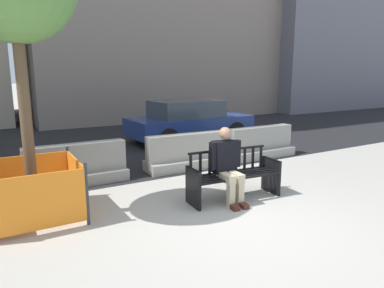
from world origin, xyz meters
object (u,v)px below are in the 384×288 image
street_bench (234,177)px  car_sedan_mid (189,120)px  construction_fence (33,189)px  seated_person (227,163)px  jersey_barrier_left (77,168)px  jersey_barrier_centre (187,154)px  jersey_barrier_right (260,145)px

street_bench → car_sedan_mid: (2.10, 5.26, 0.30)m
street_bench → construction_fence: 3.32m
seated_person → car_sedan_mid: car_sedan_mid is taller
street_bench → jersey_barrier_left: (-2.24, 2.30, -0.06)m
seated_person → jersey_barrier_centre: (0.47, 2.24, -0.35)m
street_bench → jersey_barrier_left: 3.21m
jersey_barrier_centre → jersey_barrier_right: (2.26, -0.01, 0.00)m
seated_person → jersey_barrier_centre: seated_person is taller
street_bench → jersey_barrier_right: street_bench is taller
jersey_barrier_centre → construction_fence: size_ratio=1.47×
jersey_barrier_centre → jersey_barrier_left: same height
jersey_barrier_left → construction_fence: (-0.96, -1.44, 0.13)m
jersey_barrier_centre → seated_person: bearing=-101.8°
street_bench → jersey_barrier_left: street_bench is taller
jersey_barrier_right → jersey_barrier_left: bearing=178.6°
jersey_barrier_centre → car_sedan_mid: (1.82, 3.07, 0.35)m
jersey_barrier_left → jersey_barrier_right: 4.79m
jersey_barrier_right → car_sedan_mid: size_ratio=0.47×
jersey_barrier_right → construction_fence: size_ratio=1.46×
jersey_barrier_right → construction_fence: construction_fence is taller
street_bench → jersey_barrier_centre: street_bench is taller
street_bench → car_sedan_mid: size_ratio=0.41×
street_bench → jersey_barrier_centre: (0.28, 2.20, -0.06)m
jersey_barrier_centre → jersey_barrier_left: size_ratio=1.01×
seated_person → car_sedan_mid: bearing=66.7°
construction_fence → car_sedan_mid: car_sedan_mid is taller
jersey_barrier_centre → car_sedan_mid: car_sedan_mid is taller
jersey_barrier_right → street_bench: bearing=-139.3°
construction_fence → car_sedan_mid: bearing=39.7°
jersey_barrier_right → seated_person: bearing=-140.8°
seated_person → jersey_barrier_centre: 2.32m
seated_person → construction_fence: 3.16m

